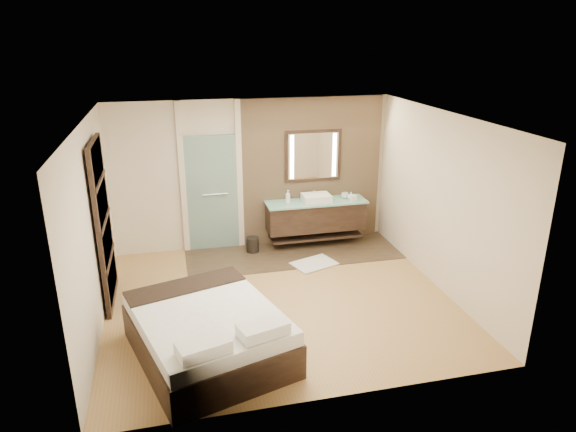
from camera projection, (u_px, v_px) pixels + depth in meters
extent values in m
plane|color=#A37E44|center=(280.00, 300.00, 7.65)|extent=(5.00, 5.00, 0.00)
cube|color=#32251B|center=(293.00, 253.00, 9.25)|extent=(3.80, 1.30, 0.01)
cube|color=tan|center=(312.00, 171.00, 9.46)|extent=(2.60, 0.08, 2.70)
cube|color=black|center=(316.00, 216.00, 9.46)|extent=(1.80, 0.50, 0.50)
cube|color=black|center=(315.00, 236.00, 9.59)|extent=(1.71, 0.45, 0.04)
cube|color=#98E8D5|center=(316.00, 202.00, 9.34)|extent=(1.85, 0.55, 0.03)
cube|color=white|center=(316.00, 198.00, 9.32)|extent=(0.50, 0.38, 0.13)
cylinder|color=silver|center=(313.00, 194.00, 9.48)|extent=(0.03, 0.03, 0.18)
cylinder|color=silver|center=(314.00, 190.00, 9.42)|extent=(0.02, 0.10, 0.02)
cube|color=black|center=(313.00, 156.00, 9.31)|extent=(1.06, 0.03, 0.96)
cube|color=white|center=(313.00, 156.00, 9.30)|extent=(0.94, 0.01, 0.84)
cube|color=#FDE6BE|center=(292.00, 157.00, 9.21)|extent=(0.07, 0.01, 0.80)
cube|color=#FDE6BE|center=(334.00, 155.00, 9.38)|extent=(0.07, 0.01, 0.80)
cube|color=#ADDBD0|center=(212.00, 194.00, 9.15)|extent=(0.90, 0.05, 2.10)
cylinder|color=silver|center=(215.00, 194.00, 9.12)|extent=(0.45, 0.03, 0.03)
cube|color=beige|center=(183.00, 179.00, 8.95)|extent=(0.10, 0.08, 2.70)
cube|color=beige|center=(239.00, 176.00, 9.17)|extent=(0.10, 0.08, 2.70)
cube|color=black|center=(103.00, 224.00, 7.27)|extent=(0.06, 1.20, 2.40)
cube|color=beige|center=(112.00, 277.00, 7.55)|extent=(0.02, 1.06, 0.52)
cube|color=beige|center=(107.00, 240.00, 7.36)|extent=(0.02, 1.06, 0.52)
cube|color=beige|center=(102.00, 201.00, 7.16)|extent=(0.02, 1.06, 0.52)
cube|color=beige|center=(97.00, 160.00, 6.96)|extent=(0.02, 1.06, 0.52)
cube|color=black|center=(209.00, 340.00, 6.28)|extent=(2.10, 2.36, 0.44)
cube|color=silver|center=(207.00, 318.00, 6.17)|extent=(2.03, 2.30, 0.18)
cube|color=black|center=(186.00, 286.00, 6.75)|extent=(1.60, 0.87, 0.04)
cube|color=silver|center=(203.00, 347.00, 5.30)|extent=(0.61, 0.44, 0.14)
cube|color=silver|center=(263.00, 329.00, 5.63)|extent=(0.61, 0.44, 0.14)
cube|color=silver|center=(314.00, 264.00, 8.82)|extent=(0.85, 0.71, 0.02)
cylinder|color=black|center=(253.00, 245.00, 9.28)|extent=(0.27, 0.27, 0.28)
cube|color=silver|center=(353.00, 198.00, 9.37)|extent=(0.14, 0.14, 0.10)
imported|color=white|center=(288.00, 197.00, 9.19)|extent=(0.12, 0.12, 0.24)
imported|color=#B2B2B2|center=(288.00, 197.00, 9.34)|extent=(0.09, 0.09, 0.16)
imported|color=silver|center=(351.00, 196.00, 9.38)|extent=(0.14, 0.14, 0.15)
imported|color=silver|center=(345.00, 195.00, 9.50)|extent=(0.16, 0.16, 0.10)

